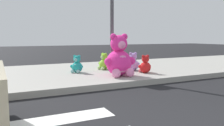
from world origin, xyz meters
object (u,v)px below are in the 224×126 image
at_px(plush_pink_large, 119,59).
at_px(plush_red, 145,66).
at_px(sign_pole, 112,16).
at_px(plush_lavender, 133,63).
at_px(plush_teal, 77,66).
at_px(plush_brown, 119,62).
at_px(plush_lime, 104,63).

bearing_deg(plush_pink_large, plush_red, 8.16).
height_order(sign_pole, plush_lavender, sign_pole).
xyz_separation_m(plush_pink_large, plush_teal, (-0.90, 1.06, -0.26)).
distance_m(sign_pole, plush_teal, 1.83).
xyz_separation_m(plush_pink_large, plush_red, (0.95, 0.14, -0.25)).
xyz_separation_m(sign_pole, plush_brown, (0.57, 0.63, -1.46)).
relative_size(plush_pink_large, plush_red, 2.15).
height_order(plush_lavender, plush_brown, plush_brown).
relative_size(plush_lavender, plush_teal, 1.10).
distance_m(plush_pink_large, plush_brown, 1.38).
distance_m(plush_lime, plush_red, 1.45).
relative_size(sign_pole, plush_pink_large, 2.72).
xyz_separation_m(plush_pink_large, plush_lavender, (0.87, 0.71, -0.23)).
bearing_deg(plush_teal, plush_lavender, -11.40).
relative_size(plush_lime, plush_red, 1.02).
height_order(plush_lime, plush_brown, plush_brown).
bearing_deg(plush_teal, plush_brown, 5.46).
bearing_deg(plush_lime, plush_pink_large, -94.44).
distance_m(plush_pink_large, plush_teal, 1.42).
height_order(sign_pole, plush_lime, sign_pole).
bearing_deg(plush_lime, plush_brown, -10.90).
xyz_separation_m(sign_pole, plush_lime, (0.05, 0.73, -1.48)).
xyz_separation_m(plush_red, plush_teal, (-1.85, 0.93, -0.00)).
height_order(plush_lime, plush_lavender, plush_lavender).
distance_m(plush_pink_large, plush_lavender, 1.14).
bearing_deg(sign_pole, plush_red, -26.61).
xyz_separation_m(sign_pole, plush_red, (0.89, -0.45, -1.48)).
xyz_separation_m(plush_lime, plush_lavender, (0.77, -0.60, 0.01)).
distance_m(sign_pole, plush_lavender, 1.68).
bearing_deg(plush_brown, sign_pole, -132.41).
bearing_deg(sign_pole, plush_lavender, 8.69).
relative_size(sign_pole, plush_teal, 5.94).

